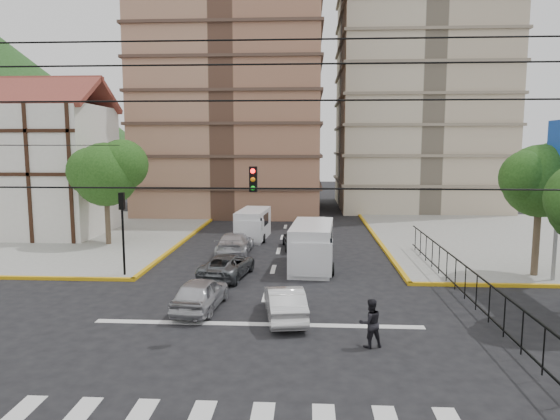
# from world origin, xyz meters

# --- Properties ---
(ground) EXTENTS (160.00, 160.00, 0.00)m
(ground) POSITION_xyz_m (0.00, 0.00, 0.00)
(ground) COLOR black
(ground) RESTS_ON ground
(sidewalk_nw) EXTENTS (26.00, 26.00, 0.15)m
(sidewalk_nw) POSITION_xyz_m (-20.00, 20.00, 0.07)
(sidewalk_nw) COLOR gray
(sidewalk_nw) RESTS_ON ground
(sidewalk_ne) EXTENTS (26.00, 26.00, 0.15)m
(sidewalk_ne) POSITION_xyz_m (20.00, 20.00, 0.07)
(sidewalk_ne) COLOR gray
(sidewalk_ne) RESTS_ON ground
(stop_line) EXTENTS (13.00, 0.40, 0.01)m
(stop_line) POSITION_xyz_m (0.00, 1.20, 0.01)
(stop_line) COLOR silver
(stop_line) RESTS_ON ground
(tudor_building) EXTENTS (10.80, 8.05, 12.23)m
(tudor_building) POSITION_xyz_m (-19.00, 20.00, 5.25)
(tudor_building) COLOR silver
(tudor_building) RESTS_ON ground
(park_fence) EXTENTS (0.10, 22.50, 1.66)m
(park_fence) POSITION_xyz_m (9.00, 4.50, 0.00)
(park_fence) COLOR black
(park_fence) RESTS_ON ground
(tree_park_c) EXTENTS (4.65, 3.80, 7.25)m
(tree_park_c) POSITION_xyz_m (14.09, 9.01, 5.34)
(tree_park_c) COLOR #473828
(tree_park_c) RESTS_ON ground
(tree_tudor) EXTENTS (5.39, 4.40, 7.43)m
(tree_tudor) POSITION_xyz_m (-11.90, 16.01, 5.22)
(tree_tudor) COLOR #473828
(tree_tudor) RESTS_ON ground
(traffic_light_nw) EXTENTS (0.28, 0.22, 4.40)m
(traffic_light_nw) POSITION_xyz_m (-7.80, 7.80, 3.11)
(traffic_light_nw) COLOR black
(traffic_light_nw) RESTS_ON ground
(traffic_light_hanging) EXTENTS (18.00, 9.12, 0.92)m
(traffic_light_hanging) POSITION_xyz_m (0.00, -2.04, 5.90)
(traffic_light_hanging) COLOR black
(traffic_light_hanging) RESTS_ON ground
(van_right_lane) EXTENTS (2.63, 5.82, 2.56)m
(van_right_lane) POSITION_xyz_m (2.19, 10.19, 1.24)
(van_right_lane) COLOR silver
(van_right_lane) RESTS_ON ground
(van_left_lane) EXTENTS (2.32, 5.05, 2.21)m
(van_left_lane) POSITION_xyz_m (-2.17, 18.96, 1.08)
(van_left_lane) COLOR silver
(van_left_lane) RESTS_ON ground
(car_silver_front_left) EXTENTS (2.04, 4.29, 1.41)m
(car_silver_front_left) POSITION_xyz_m (-2.62, 2.85, 0.71)
(car_silver_front_left) COLOR #B4B4B9
(car_silver_front_left) RESTS_ON ground
(car_white_front_right) EXTENTS (2.05, 4.30, 1.36)m
(car_white_front_right) POSITION_xyz_m (1.03, 1.91, 0.68)
(car_white_front_right) COLOR silver
(car_white_front_right) RESTS_ON ground
(car_grey_mid_left) EXTENTS (2.79, 4.80, 1.26)m
(car_grey_mid_left) POSITION_xyz_m (-2.33, 8.21, 0.63)
(car_grey_mid_left) COLOR #575B5F
(car_grey_mid_left) RESTS_ON ground
(car_silver_rear_left) EXTENTS (2.06, 4.91, 1.42)m
(car_silver_rear_left) POSITION_xyz_m (-2.76, 13.89, 0.71)
(car_silver_rear_left) COLOR silver
(car_silver_rear_left) RESTS_ON ground
(car_darkgrey_mid_right) EXTENTS (2.06, 4.12, 1.35)m
(car_darkgrey_mid_right) POSITION_xyz_m (1.12, 15.75, 0.67)
(car_darkgrey_mid_right) COLOR #252527
(car_darkgrey_mid_right) RESTS_ON ground
(car_white_rear_right) EXTENTS (2.00, 4.41, 1.40)m
(car_white_rear_right) POSITION_xyz_m (2.56, 21.46, 0.70)
(car_white_rear_right) COLOR white
(car_white_rear_right) RESTS_ON ground
(pedestrian_crosswalk) EXTENTS (1.00, 0.88, 1.73)m
(pedestrian_crosswalk) POSITION_xyz_m (4.14, -0.78, 0.86)
(pedestrian_crosswalk) COLOR black
(pedestrian_crosswalk) RESTS_ON ground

